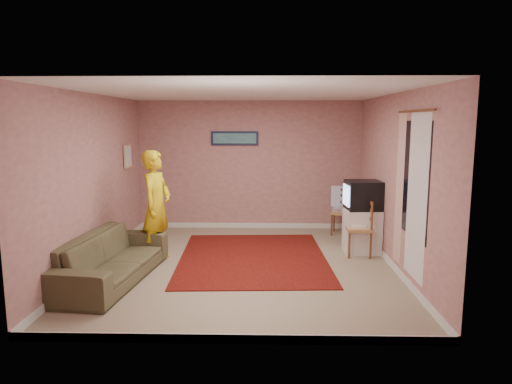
{
  "coord_description": "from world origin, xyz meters",
  "views": [
    {
      "loc": [
        0.34,
        -6.74,
        2.2
      ],
      "look_at": [
        0.17,
        0.6,
        1.05
      ],
      "focal_mm": 32.0,
      "sensor_mm": 36.0,
      "label": 1
    }
  ],
  "objects_px": {
    "chair_b": "(359,222)",
    "person": "(157,205)",
    "sofa": "(111,258)",
    "tv_cabinet": "(362,231)",
    "crt_tv": "(363,195)",
    "chair_a": "(342,207)"
  },
  "relations": [
    {
      "from": "chair_b",
      "to": "person",
      "type": "bearing_deg",
      "value": -83.12
    },
    {
      "from": "tv_cabinet",
      "to": "chair_b",
      "type": "height_order",
      "value": "chair_b"
    },
    {
      "from": "tv_cabinet",
      "to": "crt_tv",
      "type": "xyz_separation_m",
      "value": [
        -0.01,
        -0.0,
        0.61
      ]
    },
    {
      "from": "crt_tv",
      "to": "chair_a",
      "type": "distance_m",
      "value": 1.31
    },
    {
      "from": "tv_cabinet",
      "to": "sofa",
      "type": "xyz_separation_m",
      "value": [
        -3.75,
        -1.49,
        -0.04
      ]
    },
    {
      "from": "chair_a",
      "to": "sofa",
      "type": "xyz_separation_m",
      "value": [
        -3.62,
        -2.72,
        -0.22
      ]
    },
    {
      "from": "chair_b",
      "to": "person",
      "type": "xyz_separation_m",
      "value": [
        -3.26,
        -0.26,
        0.3
      ]
    },
    {
      "from": "chair_a",
      "to": "crt_tv",
      "type": "bearing_deg",
      "value": -68.0
    },
    {
      "from": "tv_cabinet",
      "to": "chair_b",
      "type": "xyz_separation_m",
      "value": [
        -0.09,
        -0.2,
        0.2
      ]
    },
    {
      "from": "chair_a",
      "to": "sofa",
      "type": "relative_size",
      "value": 0.22
    },
    {
      "from": "crt_tv",
      "to": "tv_cabinet",
      "type": "bearing_deg",
      "value": 0.0
    },
    {
      "from": "person",
      "to": "crt_tv",
      "type": "bearing_deg",
      "value": -67.3
    },
    {
      "from": "crt_tv",
      "to": "chair_b",
      "type": "relative_size",
      "value": 1.18
    },
    {
      "from": "sofa",
      "to": "chair_b",
      "type": "bearing_deg",
      "value": -63.92
    },
    {
      "from": "chair_a",
      "to": "person",
      "type": "bearing_deg",
      "value": -136.26
    },
    {
      "from": "person",
      "to": "tv_cabinet",
      "type": "bearing_deg",
      "value": -67.3
    },
    {
      "from": "crt_tv",
      "to": "person",
      "type": "height_order",
      "value": "person"
    },
    {
      "from": "chair_b",
      "to": "person",
      "type": "relative_size",
      "value": 0.29
    },
    {
      "from": "tv_cabinet",
      "to": "person",
      "type": "relative_size",
      "value": 0.42
    },
    {
      "from": "tv_cabinet",
      "to": "chair_a",
      "type": "distance_m",
      "value": 1.25
    },
    {
      "from": "crt_tv",
      "to": "chair_b",
      "type": "xyz_separation_m",
      "value": [
        -0.09,
        -0.2,
        -0.41
      ]
    },
    {
      "from": "chair_b",
      "to": "sofa",
      "type": "relative_size",
      "value": 0.23
    }
  ]
}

